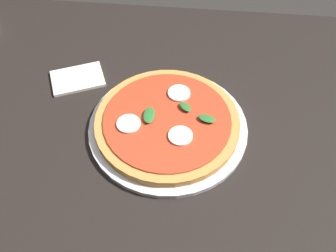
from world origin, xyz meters
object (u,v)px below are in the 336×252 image
Objects in this scene: serving_tray at (168,127)px; napkin at (78,79)px; pizza at (167,122)px; dining_table at (170,169)px.

serving_tray is 0.28m from napkin.
napkin is at bearing -28.84° from pizza.
napkin is (0.26, -0.19, 0.09)m from dining_table.
napkin reaches higher than dining_table.
dining_table is at bearing 143.38° from napkin.
serving_tray is 1.10× the size of pizza.
dining_table is 4.67× the size of pizza.
serving_tray is at bearing 140.91° from pizza.
dining_table is 0.12m from pizza.
pizza is (0.00, -0.00, 0.02)m from serving_tray.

